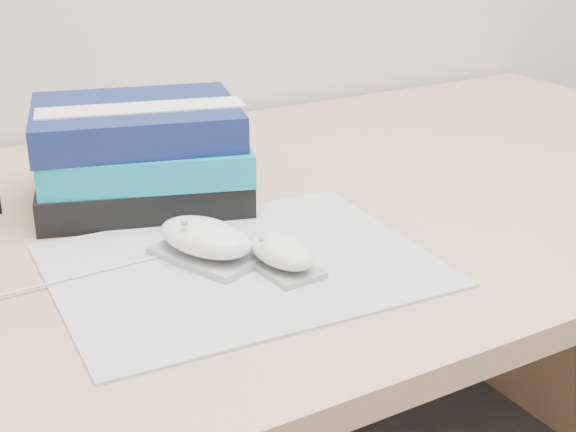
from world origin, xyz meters
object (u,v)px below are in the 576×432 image
mouse_rear (205,240)px  mouse_front (281,253)px  desk (258,338)px  book_stack (142,154)px

mouse_rear → mouse_front: size_ratio=1.36×
desk → mouse_rear: (-0.16, -0.18, 0.26)m
mouse_rear → book_stack: 0.21m
desk → book_stack: (-0.15, 0.02, 0.30)m
mouse_rear → mouse_front: 0.08m
mouse_rear → mouse_front: mouse_rear is taller
mouse_front → book_stack: size_ratio=0.32×
desk → mouse_rear: 0.35m
mouse_rear → book_stack: book_stack is taller
mouse_front → mouse_rear: bearing=134.4°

